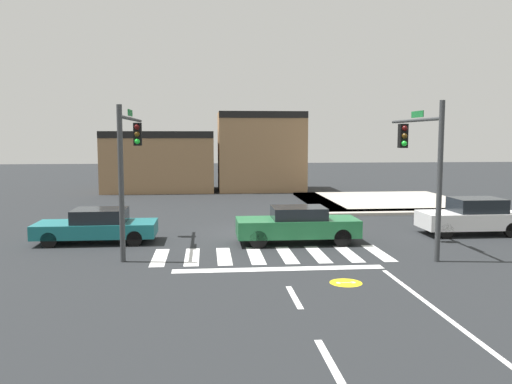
# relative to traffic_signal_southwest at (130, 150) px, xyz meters

# --- Properties ---
(ground_plane) EXTENTS (120.00, 120.00, 0.00)m
(ground_plane) POSITION_rel_traffic_signal_southwest_xyz_m (5.12, 2.83, -3.72)
(ground_plane) COLOR #232628
(crosswalk_near) EXTENTS (8.38, 2.78, 0.01)m
(crosswalk_near) POSITION_rel_traffic_signal_southwest_xyz_m (5.12, -1.67, -3.71)
(crosswalk_near) COLOR silver
(crosswalk_near) RESTS_ON ground_plane
(lane_markings) EXTENTS (6.80, 20.25, 0.01)m
(lane_markings) POSITION_rel_traffic_signal_southwest_xyz_m (6.23, -9.19, -3.71)
(lane_markings) COLOR white
(lane_markings) RESTS_ON ground_plane
(bike_detector_marking) EXTENTS (0.95, 0.95, 0.01)m
(bike_detector_marking) POSITION_rel_traffic_signal_southwest_xyz_m (6.84, -5.45, -3.72)
(bike_detector_marking) COLOR yellow
(bike_detector_marking) RESTS_ON ground_plane
(curb_corner_northeast) EXTENTS (10.00, 10.60, 0.15)m
(curb_corner_northeast) POSITION_rel_traffic_signal_southwest_xyz_m (13.61, 12.25, -3.64)
(curb_corner_northeast) COLOR #B2AA9E
(curb_corner_northeast) RESTS_ON ground_plane
(storefront_row) EXTENTS (15.24, 5.34, 6.05)m
(storefront_row) POSITION_rel_traffic_signal_southwest_xyz_m (3.18, 21.40, -1.04)
(storefront_row) COLOR #93704C
(storefront_row) RESTS_ON ground_plane
(traffic_signal_southwest) EXTENTS (0.32, 5.81, 5.28)m
(traffic_signal_southwest) POSITION_rel_traffic_signal_southwest_xyz_m (0.00, 0.00, 0.00)
(traffic_signal_southwest) COLOR #383A3D
(traffic_signal_southwest) RESTS_ON ground_plane
(traffic_signal_southeast) EXTENTS (0.32, 4.70, 5.42)m
(traffic_signal_southeast) POSITION_rel_traffic_signal_southwest_xyz_m (10.61, -1.52, -0.07)
(traffic_signal_southeast) COLOR #383A3D
(traffic_signal_southeast) RESTS_ON ground_plane
(car_teal) EXTENTS (4.71, 1.90, 1.36)m
(car_teal) POSITION_rel_traffic_signal_southwest_xyz_m (-1.51, 1.25, -3.04)
(car_teal) COLOR #196B70
(car_teal) RESTS_ON ground_plane
(car_white) EXTENTS (4.21, 1.86, 1.58)m
(car_white) POSITION_rel_traffic_signal_southwest_xyz_m (14.23, 1.57, -2.93)
(car_white) COLOR white
(car_white) RESTS_ON ground_plane
(car_green) EXTENTS (4.78, 1.82, 1.46)m
(car_green) POSITION_rel_traffic_signal_southwest_xyz_m (6.41, 0.37, -2.97)
(car_green) COLOR #1E6638
(car_green) RESTS_ON ground_plane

